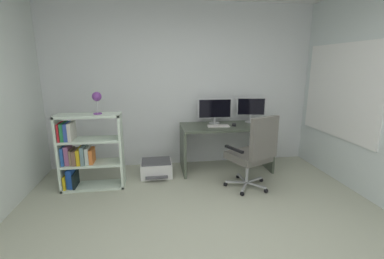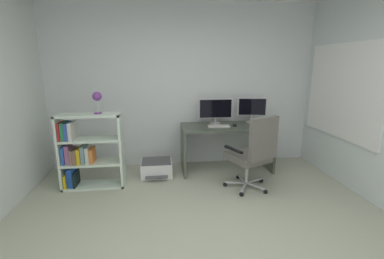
{
  "view_description": "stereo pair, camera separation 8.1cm",
  "coord_description": "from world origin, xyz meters",
  "px_view_note": "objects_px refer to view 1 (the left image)",
  "views": [
    {
      "loc": [
        -0.51,
        -2.13,
        1.71
      ],
      "look_at": [
        0.06,
        1.68,
        0.78
      ],
      "focal_mm": 25.1,
      "sensor_mm": 36.0,
      "label": 1
    },
    {
      "loc": [
        -0.43,
        -2.14,
        1.71
      ],
      "look_at": [
        0.06,
        1.68,
        0.78
      ],
      "focal_mm": 25.1,
      "sensor_mm": 36.0,
      "label": 2
    }
  ],
  "objects_px": {
    "monitor_secondary": "(251,108)",
    "bookshelf": "(84,153)",
    "desk": "(226,137)",
    "office_chair": "(254,151)",
    "monitor_main": "(215,109)",
    "desk_lamp": "(97,98)",
    "keyboard": "(218,126)",
    "printer": "(156,168)",
    "computer_mouse": "(234,125)"
  },
  "relations": [
    {
      "from": "monitor_main",
      "to": "printer",
      "type": "relative_size",
      "value": 1.18
    },
    {
      "from": "office_chair",
      "to": "monitor_main",
      "type": "bearing_deg",
      "value": 107.91
    },
    {
      "from": "desk",
      "to": "monitor_main",
      "type": "distance_m",
      "value": 0.5
    },
    {
      "from": "desk",
      "to": "bookshelf",
      "type": "relative_size",
      "value": 1.37
    },
    {
      "from": "bookshelf",
      "to": "keyboard",
      "type": "bearing_deg",
      "value": 9.31
    },
    {
      "from": "bookshelf",
      "to": "printer",
      "type": "distance_m",
      "value": 1.1
    },
    {
      "from": "desk_lamp",
      "to": "office_chair",
      "type": "bearing_deg",
      "value": -11.33
    },
    {
      "from": "monitor_main",
      "to": "computer_mouse",
      "type": "xyz_separation_m",
      "value": [
        0.27,
        -0.24,
        -0.22
      ]
    },
    {
      "from": "monitor_secondary",
      "to": "printer",
      "type": "xyz_separation_m",
      "value": [
        -1.62,
        -0.3,
        -0.88
      ]
    },
    {
      "from": "keyboard",
      "to": "computer_mouse",
      "type": "relative_size",
      "value": 3.4
    },
    {
      "from": "computer_mouse",
      "to": "monitor_main",
      "type": "bearing_deg",
      "value": 155.21
    },
    {
      "from": "monitor_secondary",
      "to": "bookshelf",
      "type": "xyz_separation_m",
      "value": [
        -2.61,
        -0.58,
        -0.48
      ]
    },
    {
      "from": "printer",
      "to": "monitor_secondary",
      "type": "bearing_deg",
      "value": 10.52
    },
    {
      "from": "keyboard",
      "to": "office_chair",
      "type": "relative_size",
      "value": 0.32
    },
    {
      "from": "desk_lamp",
      "to": "printer",
      "type": "distance_m",
      "value": 1.41
    },
    {
      "from": "desk",
      "to": "monitor_secondary",
      "type": "distance_m",
      "value": 0.68
    },
    {
      "from": "computer_mouse",
      "to": "desk_lamp",
      "type": "bearing_deg",
      "value": -154.01
    },
    {
      "from": "bookshelf",
      "to": "monitor_main",
      "type": "bearing_deg",
      "value": 16.2
    },
    {
      "from": "desk",
      "to": "printer",
      "type": "bearing_deg",
      "value": -174.12
    },
    {
      "from": "office_chair",
      "to": "desk_lamp",
      "type": "xyz_separation_m",
      "value": [
        -2.07,
        0.42,
        0.71
      ]
    },
    {
      "from": "desk_lamp",
      "to": "monitor_secondary",
      "type": "bearing_deg",
      "value": 13.6
    },
    {
      "from": "monitor_secondary",
      "to": "bookshelf",
      "type": "bearing_deg",
      "value": -167.55
    },
    {
      "from": "bookshelf",
      "to": "desk",
      "type": "bearing_deg",
      "value": 10.43
    },
    {
      "from": "monitor_main",
      "to": "printer",
      "type": "distance_m",
      "value": 1.35
    },
    {
      "from": "monitor_secondary",
      "to": "office_chair",
      "type": "distance_m",
      "value": 1.12
    },
    {
      "from": "keyboard",
      "to": "printer",
      "type": "height_order",
      "value": "keyboard"
    },
    {
      "from": "desk_lamp",
      "to": "computer_mouse",
      "type": "bearing_deg",
      "value": 9.57
    },
    {
      "from": "desk",
      "to": "monitor_secondary",
      "type": "height_order",
      "value": "monitor_secondary"
    },
    {
      "from": "desk",
      "to": "monitor_secondary",
      "type": "bearing_deg",
      "value": 21.07
    },
    {
      "from": "monitor_main",
      "to": "computer_mouse",
      "type": "relative_size",
      "value": 5.68
    },
    {
      "from": "monitor_main",
      "to": "desk_lamp",
      "type": "bearing_deg",
      "value": -161.81
    },
    {
      "from": "monitor_secondary",
      "to": "bookshelf",
      "type": "relative_size",
      "value": 0.45
    },
    {
      "from": "printer",
      "to": "desk",
      "type": "bearing_deg",
      "value": 5.88
    },
    {
      "from": "desk",
      "to": "office_chair",
      "type": "bearing_deg",
      "value": -78.28
    },
    {
      "from": "monitor_main",
      "to": "office_chair",
      "type": "height_order",
      "value": "monitor_main"
    },
    {
      "from": "desk_lamp",
      "to": "monitor_main",
      "type": "bearing_deg",
      "value": 18.19
    },
    {
      "from": "monitor_main",
      "to": "keyboard",
      "type": "height_order",
      "value": "monitor_main"
    },
    {
      "from": "printer",
      "to": "keyboard",
      "type": "bearing_deg",
      "value": 2.92
    },
    {
      "from": "computer_mouse",
      "to": "bookshelf",
      "type": "height_order",
      "value": "bookshelf"
    },
    {
      "from": "monitor_main",
      "to": "computer_mouse",
      "type": "bearing_deg",
      "value": -41.21
    },
    {
      "from": "desk",
      "to": "bookshelf",
      "type": "distance_m",
      "value": 2.17
    },
    {
      "from": "monitor_secondary",
      "to": "office_chair",
      "type": "relative_size",
      "value": 0.45
    },
    {
      "from": "keyboard",
      "to": "printer",
      "type": "bearing_deg",
      "value": -173.01
    },
    {
      "from": "office_chair",
      "to": "printer",
      "type": "height_order",
      "value": "office_chair"
    },
    {
      "from": "monitor_main",
      "to": "bookshelf",
      "type": "distance_m",
      "value": 2.12
    },
    {
      "from": "desk",
      "to": "computer_mouse",
      "type": "height_order",
      "value": "computer_mouse"
    },
    {
      "from": "keyboard",
      "to": "office_chair",
      "type": "height_order",
      "value": "office_chair"
    },
    {
      "from": "computer_mouse",
      "to": "office_chair",
      "type": "xyz_separation_m",
      "value": [
        0.05,
        -0.76,
        -0.2
      ]
    },
    {
      "from": "bookshelf",
      "to": "printer",
      "type": "relative_size",
      "value": 2.21
    },
    {
      "from": "monitor_secondary",
      "to": "keyboard",
      "type": "distance_m",
      "value": 0.71
    }
  ]
}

